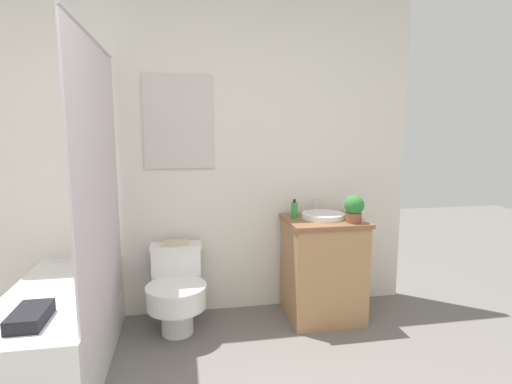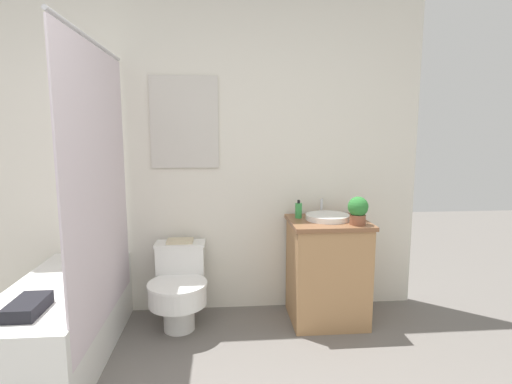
{
  "view_description": "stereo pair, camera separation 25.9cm",
  "coord_description": "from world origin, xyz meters",
  "px_view_note": "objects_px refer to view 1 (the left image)",
  "views": [
    {
      "loc": [
        -0.14,
        -0.86,
        1.44
      ],
      "look_at": [
        0.35,
        1.81,
        1.03
      ],
      "focal_mm": 28.0,
      "sensor_mm": 36.0,
      "label": 1
    },
    {
      "loc": [
        0.11,
        -0.9,
        1.44
      ],
      "look_at": [
        0.35,
        1.81,
        1.03
      ],
      "focal_mm": 28.0,
      "sensor_mm": 36.0,
      "label": 2
    }
  ],
  "objects_px": {
    "toilet": "(177,288)",
    "sink": "(323,216)",
    "potted_plant": "(354,208)",
    "book_on_tank": "(176,243)",
    "soap_bottle": "(294,210)"
  },
  "relations": [
    {
      "from": "toilet",
      "to": "sink",
      "type": "relative_size",
      "value": 1.65
    },
    {
      "from": "potted_plant",
      "to": "book_on_tank",
      "type": "height_order",
      "value": "potted_plant"
    },
    {
      "from": "soap_bottle",
      "to": "book_on_tank",
      "type": "xyz_separation_m",
      "value": [
        -0.91,
        0.04,
        -0.23
      ]
    },
    {
      "from": "toilet",
      "to": "soap_bottle",
      "type": "xyz_separation_m",
      "value": [
        0.91,
        0.11,
        0.53
      ]
    },
    {
      "from": "toilet",
      "to": "sink",
      "type": "xyz_separation_m",
      "value": [
        1.12,
        0.04,
        0.49
      ]
    },
    {
      "from": "toilet",
      "to": "book_on_tank",
      "type": "distance_m",
      "value": 0.34
    },
    {
      "from": "toilet",
      "to": "potted_plant",
      "type": "bearing_deg",
      "value": -6.12
    },
    {
      "from": "sink",
      "to": "potted_plant",
      "type": "relative_size",
      "value": 1.81
    },
    {
      "from": "book_on_tank",
      "to": "sink",
      "type": "bearing_deg",
      "value": -5.83
    },
    {
      "from": "toilet",
      "to": "book_on_tank",
      "type": "xyz_separation_m",
      "value": [
        0.0,
        0.15,
        0.3
      ]
    },
    {
      "from": "soap_bottle",
      "to": "potted_plant",
      "type": "bearing_deg",
      "value": -33.58
    },
    {
      "from": "toilet",
      "to": "potted_plant",
      "type": "xyz_separation_m",
      "value": [
        1.29,
        -0.14,
        0.58
      ]
    },
    {
      "from": "potted_plant",
      "to": "sink",
      "type": "bearing_deg",
      "value": 134.21
    },
    {
      "from": "soap_bottle",
      "to": "potted_plant",
      "type": "distance_m",
      "value": 0.46
    },
    {
      "from": "sink",
      "to": "soap_bottle",
      "type": "distance_m",
      "value": 0.22
    }
  ]
}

